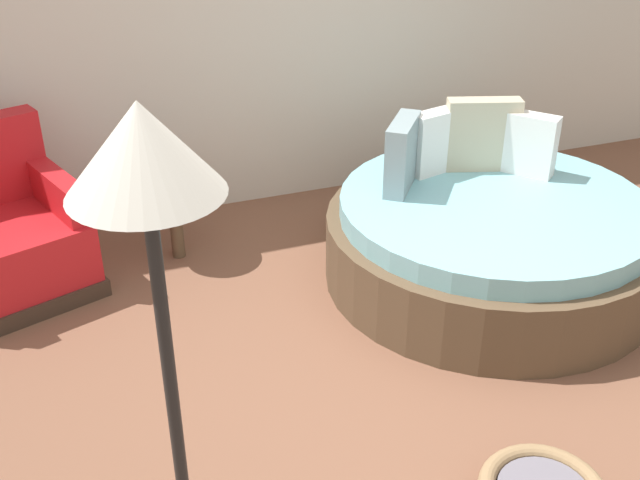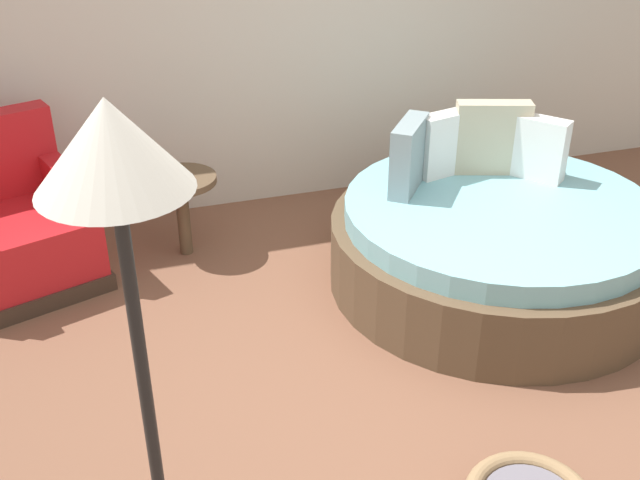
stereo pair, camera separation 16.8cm
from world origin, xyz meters
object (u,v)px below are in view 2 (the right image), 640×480
object	(u,v)px
round_daybed	(495,240)
side_table	(181,191)
red_armchair	(13,229)
floor_lamp	(119,207)

from	to	relation	value
round_daybed	side_table	xyz separation A→B (m)	(-1.66, 0.88, 0.16)
red_armchair	round_daybed	bearing A→B (deg)	-18.19
round_daybed	red_armchair	size ratio (longest dim) A/B	1.88
side_table	round_daybed	bearing A→B (deg)	-27.93
round_daybed	floor_lamp	distance (m)	2.89
floor_lamp	red_armchair	bearing A→B (deg)	102.88
red_armchair	side_table	distance (m)	0.98
round_daybed	floor_lamp	xyz separation A→B (m)	(-2.08, -1.55, 1.26)
red_armchair	floor_lamp	size ratio (longest dim) A/B	0.56
round_daybed	side_table	bearing A→B (deg)	152.07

